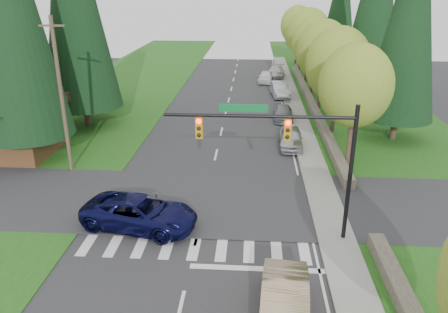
# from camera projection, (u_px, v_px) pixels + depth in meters

# --- Properties ---
(ground) EXTENTS (120.00, 120.00, 0.00)m
(ground) POSITION_uv_depth(u_px,v_px,m) (184.00, 293.00, 17.75)
(ground) COLOR #28282B
(ground) RESTS_ON ground
(grass_east) EXTENTS (14.00, 110.00, 0.06)m
(grass_east) POSITION_uv_depth(u_px,v_px,m) (380.00, 138.00, 35.49)
(grass_east) COLOR #1A5215
(grass_east) RESTS_ON ground
(grass_west) EXTENTS (14.00, 110.00, 0.06)m
(grass_west) POSITION_uv_depth(u_px,v_px,m) (68.00, 132.00, 37.12)
(grass_west) COLOR #1A5215
(grass_west) RESTS_ON ground
(cross_street) EXTENTS (120.00, 8.00, 0.10)m
(cross_street) POSITION_uv_depth(u_px,v_px,m) (205.00, 202.00, 25.18)
(cross_street) COLOR #28282B
(cross_street) RESTS_ON ground
(sidewalk_east) EXTENTS (1.80, 80.00, 0.13)m
(sidewalk_east) POSITION_uv_depth(u_px,v_px,m) (302.00, 129.00, 37.72)
(sidewalk_east) COLOR gray
(sidewalk_east) RESTS_ON ground
(curb_east) EXTENTS (0.20, 80.00, 0.13)m
(curb_east) POSITION_uv_depth(u_px,v_px,m) (292.00, 129.00, 37.77)
(curb_east) COLOR gray
(curb_east) RESTS_ON ground
(stone_wall_north) EXTENTS (0.70, 40.00, 0.70)m
(stone_wall_north) POSITION_uv_depth(u_px,v_px,m) (311.00, 103.00, 44.93)
(stone_wall_north) COLOR #4C4438
(stone_wall_north) RESTS_ON ground
(traffic_signal) EXTENTS (8.70, 0.37, 6.80)m
(traffic_signal) POSITION_uv_depth(u_px,v_px,m) (291.00, 143.00, 19.82)
(traffic_signal) COLOR black
(traffic_signal) RESTS_ON ground
(brown_building) EXTENTS (8.40, 8.40, 5.40)m
(brown_building) POSITION_uv_depth(u_px,v_px,m) (8.00, 112.00, 31.46)
(brown_building) COLOR #4C2D19
(brown_building) RESTS_ON ground
(utility_pole) EXTENTS (1.60, 0.24, 10.00)m
(utility_pole) POSITION_uv_depth(u_px,v_px,m) (61.00, 95.00, 27.60)
(utility_pole) COLOR #473828
(utility_pole) RESTS_ON ground
(decid_tree_0) EXTENTS (4.80, 4.80, 8.37)m
(decid_tree_0) POSITION_uv_depth(u_px,v_px,m) (355.00, 86.00, 28.12)
(decid_tree_0) COLOR #38281C
(decid_tree_0) RESTS_ON ground
(decid_tree_1) EXTENTS (5.20, 5.20, 8.80)m
(decid_tree_1) POSITION_uv_depth(u_px,v_px,m) (338.00, 64.00, 34.54)
(decid_tree_1) COLOR #38281C
(decid_tree_1) RESTS_ON ground
(decid_tree_2) EXTENTS (5.00, 5.00, 8.82)m
(decid_tree_2) POSITION_uv_depth(u_px,v_px,m) (323.00, 50.00, 41.00)
(decid_tree_2) COLOR #38281C
(decid_tree_2) RESTS_ON ground
(decid_tree_3) EXTENTS (5.00, 5.00, 8.55)m
(decid_tree_3) POSITION_uv_depth(u_px,v_px,m) (315.00, 44.00, 47.59)
(decid_tree_3) COLOR #38281C
(decid_tree_3) RESTS_ON ground
(decid_tree_4) EXTENTS (5.40, 5.40, 9.18)m
(decid_tree_4) POSITION_uv_depth(u_px,v_px,m) (309.00, 33.00, 53.93)
(decid_tree_4) COLOR #38281C
(decid_tree_4) RESTS_ON ground
(decid_tree_5) EXTENTS (4.80, 4.80, 8.30)m
(decid_tree_5) POSITION_uv_depth(u_px,v_px,m) (301.00, 32.00, 60.64)
(decid_tree_5) COLOR #38281C
(decid_tree_5) RESTS_ON ground
(decid_tree_6) EXTENTS (5.20, 5.20, 8.86)m
(decid_tree_6) POSITION_uv_depth(u_px,v_px,m) (298.00, 25.00, 67.01)
(decid_tree_6) COLOR #38281C
(decid_tree_6) RESTS_ON ground
(conifer_w_a) EXTENTS (6.12, 6.12, 19.80)m
(conifer_w_a) POSITION_uv_depth(u_px,v_px,m) (8.00, 0.00, 27.60)
(conifer_w_a) COLOR #38281C
(conifer_w_a) RESTS_ON ground
(conifer_w_b) EXTENTS (5.44, 5.44, 17.80)m
(conifer_w_b) POSITION_uv_depth(u_px,v_px,m) (0.00, 12.00, 31.87)
(conifer_w_b) COLOR #38281C
(conifer_w_b) RESTS_ON ground
(conifer_w_e) EXTENTS (5.78, 5.78, 18.80)m
(conifer_w_e) POSITION_uv_depth(u_px,v_px,m) (78.00, 1.00, 40.84)
(conifer_w_e) COLOR #38281C
(conifer_w_e) RESTS_ON ground
(conifer_e_a) EXTENTS (5.44, 5.44, 17.80)m
(conifer_e_a) POSITION_uv_depth(u_px,v_px,m) (411.00, 12.00, 31.85)
(conifer_e_a) COLOR #38281C
(conifer_e_a) RESTS_ON ground
(conifer_e_c) EXTENTS (5.10, 5.10, 16.80)m
(conifer_e_c) POSITION_uv_depth(u_px,v_px,m) (341.00, 4.00, 58.03)
(conifer_e_c) COLOR #38281C
(conifer_e_c) RESTS_ON ground
(sedan_champagne) EXTENTS (2.08, 5.06, 1.63)m
(sedan_champagne) POSITION_uv_depth(u_px,v_px,m) (284.00, 306.00, 15.80)
(sedan_champagne) COLOR tan
(sedan_champagne) RESTS_ON ground
(suv_navy) EXTENTS (6.35, 3.89, 1.64)m
(suv_navy) POSITION_uv_depth(u_px,v_px,m) (140.00, 213.00, 22.28)
(suv_navy) COLOR #0B0D38
(suv_navy) RESTS_ON ground
(parked_car_a) EXTENTS (1.93, 4.41, 1.48)m
(parked_car_a) POSITION_uv_depth(u_px,v_px,m) (291.00, 138.00, 33.39)
(parked_car_a) COLOR #B6B6BB
(parked_car_a) RESTS_ON ground
(parked_car_b) EXTENTS (1.88, 4.30, 1.23)m
(parked_car_b) POSITION_uv_depth(u_px,v_px,m) (283.00, 113.00, 40.33)
(parked_car_b) COLOR slate
(parked_car_b) RESTS_ON ground
(parked_car_c) EXTENTS (2.18, 5.05, 1.62)m
(parked_car_c) POSITION_uv_depth(u_px,v_px,m) (280.00, 89.00, 48.60)
(parked_car_c) COLOR #B4B5B9
(parked_car_c) RESTS_ON ground
(parked_car_d) EXTENTS (2.23, 4.48, 1.47)m
(parked_car_d) POSITION_uv_depth(u_px,v_px,m) (266.00, 77.00, 55.60)
(parked_car_d) COLOR silver
(parked_car_d) RESTS_ON ground
(parked_car_e) EXTENTS (2.74, 5.46, 1.52)m
(parked_car_e) POSITION_uv_depth(u_px,v_px,m) (276.00, 72.00, 58.27)
(parked_car_e) COLOR #B9BABF
(parked_car_e) RESTS_ON ground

